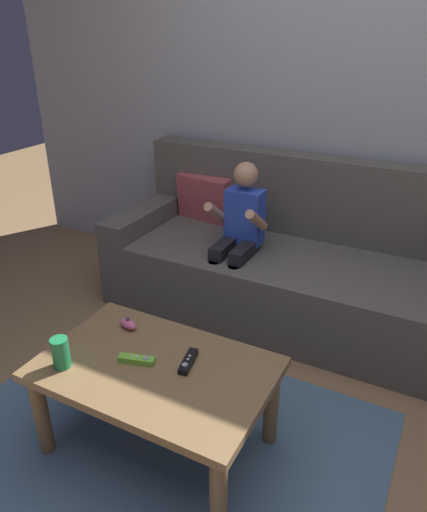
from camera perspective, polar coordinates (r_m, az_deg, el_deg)
The scene contains 10 objects.
ground_plane at distance 1.99m, azimuth 1.17°, elevation -26.05°, with size 9.74×9.74×0.00m, color olive.
wall_back at distance 2.87m, azimuth 17.60°, elevation 18.45°, with size 4.87×0.05×2.50m, color #999EA8.
couch at distance 2.84m, azimuth 8.52°, elevation -0.94°, with size 2.04×0.80×0.88m.
person_seated_on_couch at distance 2.67m, azimuth 2.95°, elevation 2.73°, with size 0.29×0.36×0.90m.
coffee_table at distance 1.91m, azimuth -6.87°, elevation -14.32°, with size 0.88×0.57×0.41m.
area_rug at distance 2.14m, azimuth -6.36°, elevation -21.24°, with size 1.75×1.29×0.01m, color slate.
game_remote_black_near_edge at distance 1.85m, azimuth -3.01°, elevation -12.39°, with size 0.06×0.14×0.03m.
nunchuk_pink at distance 2.07m, azimuth -10.09°, elevation -7.96°, with size 0.10×0.06×0.05m.
game_remote_lime_far_corner at distance 1.88m, azimuth -9.10°, elevation -12.05°, with size 0.14×0.07×0.03m.
soda_can at distance 1.90m, azimuth -17.69°, elevation -10.90°, with size 0.07×0.07×0.12m, color #1E7F47.
Camera 1 is at (0.53, -1.10, 1.57)m, focal length 33.69 mm.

